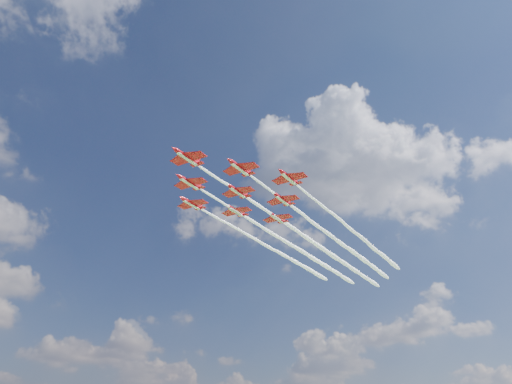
# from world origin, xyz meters

# --- Properties ---
(jet_lead) EXTENTS (95.14, 37.08, 2.51)m
(jet_lead) POSITION_xyz_m (23.46, 9.74, 82.64)
(jet_lead) COLOR red
(jet_row2_port) EXTENTS (95.14, 37.08, 2.51)m
(jet_row2_port) POSITION_xyz_m (35.89, 6.18, 82.64)
(jet_row2_port) COLOR red
(jet_row2_starb) EXTENTS (95.14, 37.08, 2.51)m
(jet_row2_starb) POSITION_xyz_m (30.83, 20.35, 82.64)
(jet_row2_starb) COLOR red
(jet_row3_port) EXTENTS (95.14, 37.08, 2.51)m
(jet_row3_port) POSITION_xyz_m (48.31, 2.63, 82.64)
(jet_row3_port) COLOR red
(jet_row3_centre) EXTENTS (95.14, 37.08, 2.51)m
(jet_row3_centre) POSITION_xyz_m (43.25, 16.80, 82.64)
(jet_row3_centre) COLOR red
(jet_row3_starb) EXTENTS (95.14, 37.08, 2.51)m
(jet_row3_starb) POSITION_xyz_m (38.19, 30.97, 82.64)
(jet_row3_starb) COLOR red
(jet_row4_port) EXTENTS (95.14, 37.08, 2.51)m
(jet_row4_port) POSITION_xyz_m (55.67, 13.25, 82.64)
(jet_row4_port) COLOR red
(jet_row4_starb) EXTENTS (95.14, 37.08, 2.51)m
(jet_row4_starb) POSITION_xyz_m (50.62, 27.42, 82.64)
(jet_row4_starb) COLOR red
(jet_tail) EXTENTS (95.14, 37.08, 2.51)m
(jet_tail) POSITION_xyz_m (63.04, 23.86, 82.64)
(jet_tail) COLOR red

